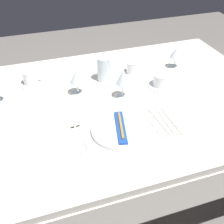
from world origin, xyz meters
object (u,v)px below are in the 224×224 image
object	(u,v)px
toothbrush_package	(121,127)
spoon_soup	(155,116)
drink_tumbler	(104,69)
wine_glass_centre	(77,77)
coffee_cup_far	(31,77)
coffee_cup_right	(162,80)
spoon_tea	(168,115)
wine_glass_far	(123,78)
dinner_plate	(121,130)
fork_outer	(82,136)
dinner_knife	(153,123)
coffee_cup_left	(134,67)
fork_inner	(76,137)
spoon_dessert	(162,116)
wine_glass_right	(176,54)

from	to	relation	value
toothbrush_package	spoon_soup	bearing A→B (deg)	15.33
drink_tumbler	wine_glass_centre	bearing A→B (deg)	-152.34
drink_tumbler	coffee_cup_far	bearing A→B (deg)	168.97
spoon_soup	coffee_cup_right	distance (m)	0.27
spoon_tea	wine_glass_far	distance (m)	0.28
coffee_cup_right	dinner_plate	bearing A→B (deg)	-139.89
fork_outer	spoon_tea	xyz separation A→B (m)	(0.41, 0.01, -0.00)
dinner_knife	coffee_cup_right	distance (m)	0.33
coffee_cup_left	wine_glass_centre	bearing A→B (deg)	-164.31
dinner_knife	spoon_tea	bearing A→B (deg)	18.58
wine_glass_far	coffee_cup_right	bearing A→B (deg)	6.20
fork_inner	drink_tumbler	bearing A→B (deg)	58.76
spoon_dessert	drink_tumbler	xyz separation A→B (m)	(-0.16, 0.40, 0.07)
dinner_knife	drink_tumbler	xyz separation A→B (m)	(-0.10, 0.44, 0.07)
coffee_cup_left	wine_glass_far	world-z (taller)	wine_glass_far
wine_glass_right	drink_tumbler	distance (m)	0.45
toothbrush_package	dinner_plate	bearing A→B (deg)	180.00
spoon_soup	coffee_cup_right	world-z (taller)	coffee_cup_right
wine_glass_right	fork_inner	bearing A→B (deg)	-148.53
fork_inner	spoon_dessert	size ratio (longest dim) A/B	0.96
dinner_plate	spoon_soup	xyz separation A→B (m)	(0.19, 0.05, -0.01)
spoon_soup	coffee_cup_far	distance (m)	0.70
dinner_plate	spoon_soup	distance (m)	0.19
drink_tumbler	spoon_tea	bearing A→B (deg)	-65.47
coffee_cup_right	coffee_cup_left	bearing A→B (deg)	117.12
coffee_cup_far	spoon_dessert	bearing A→B (deg)	-41.00
dinner_knife	coffee_cup_far	bearing A→B (deg)	133.31
coffee_cup_left	drink_tumbler	size ratio (longest dim) A/B	0.71
spoon_dessert	coffee_cup_right	xyz separation A→B (m)	(0.11, 0.24, 0.04)
dinner_knife	coffee_cup_far	size ratio (longest dim) A/B	2.18
spoon_tea	coffee_cup_right	size ratio (longest dim) A/B	2.11
spoon_tea	drink_tumbler	size ratio (longest dim) A/B	1.67
coffee_cup_left	dinner_plate	bearing A→B (deg)	-117.88
spoon_tea	coffee_cup_far	size ratio (longest dim) A/B	2.23
dinner_plate	coffee_cup_far	xyz separation A→B (m)	(-0.33, 0.52, 0.04)
fork_inner	drink_tumbler	xyz separation A→B (m)	(0.25, 0.42, 0.07)
fork_inner	wine_glass_right	xyz separation A→B (m)	(0.70, 0.43, 0.09)
fork_outer	dinner_knife	bearing A→B (deg)	-2.92
coffee_cup_far	wine_glass_centre	bearing A→B (deg)	-36.77
drink_tumbler	coffee_cup_right	bearing A→B (deg)	-31.62
spoon_dessert	wine_glass_centre	size ratio (longest dim) A/B	1.64
dinner_knife	fork_inner	bearing A→B (deg)	176.80
spoon_dessert	wine_glass_right	xyz separation A→B (m)	(0.28, 0.41, 0.09)
dinner_plate	toothbrush_package	distance (m)	0.02
spoon_dessert	wine_glass_centre	world-z (taller)	wine_glass_centre
fork_outer	coffee_cup_right	size ratio (longest dim) A/B	2.11
spoon_tea	wine_glass_right	distance (m)	0.50
toothbrush_package	spoon_soup	world-z (taller)	toothbrush_package
spoon_soup	wine_glass_far	world-z (taller)	wine_glass_far
dinner_knife	spoon_tea	distance (m)	0.09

